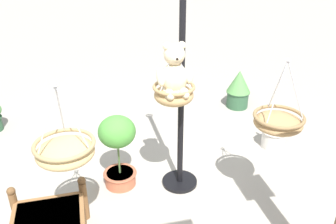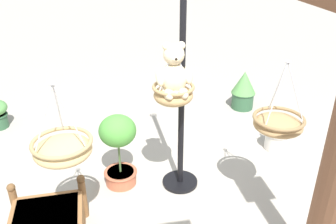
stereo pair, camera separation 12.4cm
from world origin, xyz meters
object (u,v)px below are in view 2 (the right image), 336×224
display_pole_central (181,125)px  potted_plant_flowering_red (119,145)px  hanging_basket_with_teddy (173,94)px  potted_plant_bushy_green (244,90)px  teddy_bear (174,73)px  hanging_basket_left_high (278,123)px  hanging_basket_right_low (63,149)px  potted_plant_tall_leafy (277,139)px

display_pole_central → potted_plant_flowering_red: bearing=-12.0°
hanging_basket_with_teddy → potted_plant_bushy_green: size_ratio=0.88×
teddy_bear → hanging_basket_left_high: bearing=158.3°
display_pole_central → hanging_basket_with_teddy: 0.60m
teddy_bear → potted_plant_bushy_green: bearing=-128.8°
hanging_basket_with_teddy → hanging_basket_left_high: (-0.99, 0.42, -0.23)m
potted_plant_bushy_green → teddy_bear: bearing=51.2°
display_pole_central → teddy_bear: display_pole_central is taller
hanging_basket_left_high → hanging_basket_with_teddy: bearing=-22.9°
potted_plant_flowering_red → potted_plant_bushy_green: (-2.32, -1.73, -0.20)m
teddy_bear → hanging_basket_right_low: 1.28m
potted_plant_tall_leafy → potted_plant_bushy_green: size_ratio=0.60×
display_pole_central → potted_plant_bushy_green: display_pole_central is taller
hanging_basket_with_teddy → potted_plant_bushy_green: 2.93m
potted_plant_tall_leafy → potted_plant_flowering_red: bearing=8.8°
hanging_basket_with_teddy → potted_plant_tall_leafy: size_ratio=1.47×
potted_plant_flowering_red → hanging_basket_right_low: bearing=59.0°
hanging_basket_right_low → potted_plant_tall_leafy: hanging_basket_right_low is taller
display_pole_central → potted_plant_bushy_green: (-1.59, -1.88, -0.49)m
teddy_bear → potted_plant_flowering_red: 1.27m
hanging_basket_with_teddy → potted_plant_tall_leafy: hanging_basket_with_teddy is taller
hanging_basket_right_low → potted_plant_tall_leafy: size_ratio=1.79×
display_pole_central → hanging_basket_with_teddy: display_pole_central is taller
hanging_basket_left_high → potted_plant_bushy_green: bearing=-106.3°
display_pole_central → hanging_basket_with_teddy: (0.15, 0.25, 0.52)m
display_pole_central → potted_plant_bushy_green: bearing=-130.1°
hanging_basket_left_high → potted_plant_tall_leafy: (-0.72, -1.18, -0.97)m
potted_plant_bushy_green → hanging_basket_with_teddy: bearing=50.9°
potted_plant_flowering_red → potted_plant_tall_leafy: bearing=-171.2°
hanging_basket_right_low → potted_plant_tall_leafy: bearing=-156.4°
hanging_basket_left_high → potted_plant_tall_leafy: 1.68m
hanging_basket_left_high → potted_plant_tall_leafy: hanging_basket_left_high is taller
potted_plant_tall_leafy → potted_plant_bushy_green: potted_plant_bushy_green is taller
display_pole_central → potted_plant_flowering_red: display_pole_central is taller
hanging_basket_with_teddy → teddy_bear: 0.24m
teddy_bear → potted_plant_flowering_red: bearing=-36.5°
teddy_bear → hanging_basket_right_low: size_ratio=0.73×
hanging_basket_with_teddy → display_pole_central: bearing=-121.0°
display_pole_central → hanging_basket_with_teddy: bearing=59.0°
hanging_basket_with_teddy → potted_plant_bushy_green: bearing=-129.1°
teddy_bear → potted_plant_bushy_green: size_ratio=0.79×
display_pole_central → potted_plant_bushy_green: size_ratio=3.83×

